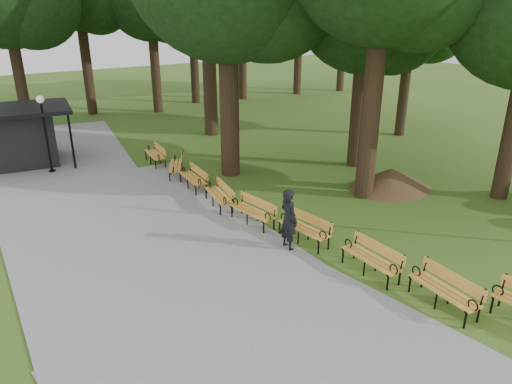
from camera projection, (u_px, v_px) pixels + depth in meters
ground at (326, 261)px, 13.12m from camera, size 100.00×100.00×0.00m
path at (151, 257)px, 13.28m from camera, size 12.00×38.00×0.06m
person at (289, 219)px, 13.51m from camera, size 0.49×0.71×1.89m
kiosk at (16, 136)px, 20.92m from camera, size 4.73×4.28×2.63m
lamp_post at (43, 119)px, 19.45m from camera, size 0.32×0.32×3.35m
dirt_mound at (391, 178)px, 18.41m from camera, size 2.90×2.90×0.81m
bench_1 at (444, 291)px, 10.97m from camera, size 0.84×1.96×0.88m
bench_2 at (371, 259)px, 12.37m from camera, size 0.71×1.92×0.88m
bench_3 at (304, 229)px, 14.08m from camera, size 0.83×1.95×0.88m
bench_4 at (252, 212)px, 15.28m from camera, size 0.83×1.96×0.88m
bench_5 at (219, 195)px, 16.63m from camera, size 1.01×1.99×0.88m
bench_6 at (193, 178)px, 18.32m from camera, size 0.82×1.95×0.88m
bench_7 at (176, 166)px, 19.79m from camera, size 1.45×1.98×0.88m
bench_8 at (155, 155)px, 21.30m from camera, size 0.88×1.97×0.88m
lawn_tree_1 at (366, 1)px, 18.77m from camera, size 5.88×5.88×9.96m
lawn_tree_5 at (414, 8)px, 24.03m from camera, size 5.58×5.58×9.58m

